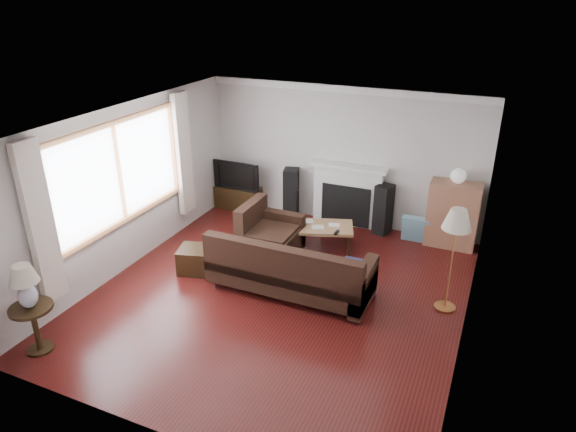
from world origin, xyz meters
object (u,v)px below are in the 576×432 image
at_px(tv_stand, 238,197).
at_px(coffee_table, 319,237).
at_px(side_table, 36,328).
at_px(bookshelf, 453,215).
at_px(sectional_sofa, 291,266).
at_px(floor_lamp, 452,261).

distance_m(tv_stand, coffee_table, 2.28).
relative_size(tv_stand, side_table, 1.42).
bearing_deg(bookshelf, sectional_sofa, -128.57).
distance_m(sectional_sofa, side_table, 3.32).
bearing_deg(tv_stand, side_table, -91.44).
relative_size(bookshelf, sectional_sofa, 0.45).
relative_size(coffee_table, side_table, 1.76).
bearing_deg(sectional_sofa, bookshelf, 51.43).
bearing_deg(tv_stand, bookshelf, 0.37).
relative_size(bookshelf, floor_lamp, 0.76).
height_order(sectional_sofa, coffee_table, sectional_sofa).
bearing_deg(coffee_table, side_table, -138.97).
height_order(coffee_table, floor_lamp, floor_lamp).
height_order(bookshelf, sectional_sofa, bookshelf).
relative_size(sectional_sofa, side_table, 4.05).
bearing_deg(side_table, bookshelf, 49.14).
height_order(coffee_table, side_table, side_table).
height_order(sectional_sofa, side_table, sectional_sofa).
xyz_separation_m(coffee_table, floor_lamp, (2.19, -0.93, 0.52)).
distance_m(sectional_sofa, coffee_table, 1.40).
xyz_separation_m(tv_stand, floor_lamp, (4.25, -1.91, 0.52)).
bearing_deg(sectional_sofa, coffee_table, 93.24).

